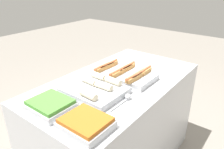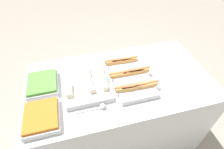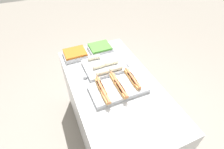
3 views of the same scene
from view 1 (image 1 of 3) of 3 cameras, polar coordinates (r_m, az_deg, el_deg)
counter at (r=2.11m, az=1.16°, el=-13.19°), size 1.59×0.86×0.95m
tray_hotdogs at (r=1.91m, az=2.82°, el=0.39°), size 0.36×0.55×0.10m
tray_wraps at (r=1.66m, az=-4.43°, el=-3.86°), size 0.36×0.44×0.10m
tray_side_front at (r=1.30m, az=-6.84°, el=-12.67°), size 0.24×0.28×0.07m
tray_side_back at (r=1.51m, az=-15.73°, el=-7.77°), size 0.24×0.28×0.07m
serving_spoon_near at (r=1.57m, az=3.78°, el=-6.19°), size 0.23×0.04×0.04m
serving_spoon_far at (r=1.85m, az=-9.22°, el=-1.38°), size 0.21×0.04×0.04m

